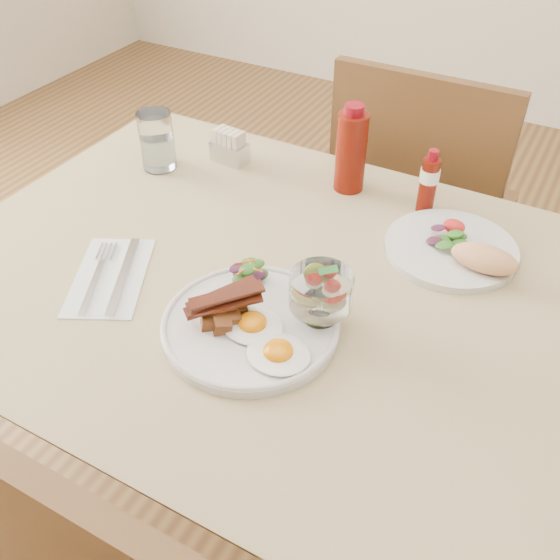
{
  "coord_description": "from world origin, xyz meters",
  "views": [
    {
      "loc": [
        0.34,
        -0.72,
        1.44
      ],
      "look_at": [
        -0.01,
        -0.07,
        0.82
      ],
      "focal_mm": 40.0,
      "sensor_mm": 36.0,
      "label": 1
    }
  ],
  "objects_px": {
    "second_plate": "(459,250)",
    "water_glass": "(157,144)",
    "fruit_cup": "(321,291)",
    "sugar_caddy": "(230,148)",
    "chair_far": "(419,210)",
    "main_plate": "(250,326)",
    "hot_sauce_bottle": "(429,182)",
    "table": "(306,326)",
    "ketchup_bottle": "(351,151)"
  },
  "relations": [
    {
      "from": "main_plate",
      "to": "hot_sauce_bottle",
      "type": "bearing_deg",
      "value": 74.21
    },
    {
      "from": "chair_far",
      "to": "main_plate",
      "type": "xyz_separation_m",
      "value": [
        -0.03,
        -0.8,
        0.24
      ]
    },
    {
      "from": "hot_sauce_bottle",
      "to": "water_glass",
      "type": "xyz_separation_m",
      "value": [
        -0.56,
        -0.11,
        -0.01
      ]
    },
    {
      "from": "fruit_cup",
      "to": "second_plate",
      "type": "distance_m",
      "value": 0.32
    },
    {
      "from": "main_plate",
      "to": "hot_sauce_bottle",
      "type": "xyz_separation_m",
      "value": [
        0.13,
        0.46,
        0.06
      ]
    },
    {
      "from": "main_plate",
      "to": "second_plate",
      "type": "distance_m",
      "value": 0.41
    },
    {
      "from": "sugar_caddy",
      "to": "fruit_cup",
      "type": "bearing_deg",
      "value": -36.66
    },
    {
      "from": "hot_sauce_bottle",
      "to": "ketchup_bottle",
      "type": "bearing_deg",
      "value": 178.2
    },
    {
      "from": "hot_sauce_bottle",
      "to": "sugar_caddy",
      "type": "distance_m",
      "value": 0.44
    },
    {
      "from": "main_plate",
      "to": "second_plate",
      "type": "height_order",
      "value": "second_plate"
    },
    {
      "from": "table",
      "to": "main_plate",
      "type": "relative_size",
      "value": 4.75
    },
    {
      "from": "second_plate",
      "to": "main_plate",
      "type": "bearing_deg",
      "value": -124.3
    },
    {
      "from": "chair_far",
      "to": "main_plate",
      "type": "distance_m",
      "value": 0.83
    },
    {
      "from": "hot_sauce_bottle",
      "to": "sugar_caddy",
      "type": "height_order",
      "value": "hot_sauce_bottle"
    },
    {
      "from": "chair_far",
      "to": "water_glass",
      "type": "bearing_deg",
      "value": -135.93
    },
    {
      "from": "chair_far",
      "to": "water_glass",
      "type": "distance_m",
      "value": 0.71
    },
    {
      "from": "main_plate",
      "to": "ketchup_bottle",
      "type": "relative_size",
      "value": 1.53
    },
    {
      "from": "table",
      "to": "second_plate",
      "type": "relative_size",
      "value": 5.42
    },
    {
      "from": "sugar_caddy",
      "to": "chair_far",
      "type": "bearing_deg",
      "value": 52.19
    },
    {
      "from": "sugar_caddy",
      "to": "water_glass",
      "type": "distance_m",
      "value": 0.16
    },
    {
      "from": "table",
      "to": "water_glass",
      "type": "relative_size",
      "value": 10.58
    },
    {
      "from": "sugar_caddy",
      "to": "water_glass",
      "type": "xyz_separation_m",
      "value": [
        -0.12,
        -0.09,
        0.02
      ]
    },
    {
      "from": "chair_far",
      "to": "sugar_caddy",
      "type": "relative_size",
      "value": 10.88
    },
    {
      "from": "main_plate",
      "to": "sugar_caddy",
      "type": "xyz_separation_m",
      "value": [
        -0.31,
        0.44,
        0.02
      ]
    },
    {
      "from": "fruit_cup",
      "to": "hot_sauce_bottle",
      "type": "height_order",
      "value": "hot_sauce_bottle"
    },
    {
      "from": "chair_far",
      "to": "main_plate",
      "type": "height_order",
      "value": "chair_far"
    },
    {
      "from": "table",
      "to": "fruit_cup",
      "type": "relative_size",
      "value": 13.39
    },
    {
      "from": "second_plate",
      "to": "hot_sauce_bottle",
      "type": "bearing_deg",
      "value": 131.43
    },
    {
      "from": "fruit_cup",
      "to": "sugar_caddy",
      "type": "height_order",
      "value": "fruit_cup"
    },
    {
      "from": "second_plate",
      "to": "table",
      "type": "bearing_deg",
      "value": -133.59
    },
    {
      "from": "chair_far",
      "to": "fruit_cup",
      "type": "height_order",
      "value": "chair_far"
    },
    {
      "from": "table",
      "to": "ketchup_bottle",
      "type": "xyz_separation_m",
      "value": [
        -0.07,
        0.33,
        0.17
      ]
    },
    {
      "from": "main_plate",
      "to": "hot_sauce_bottle",
      "type": "height_order",
      "value": "hot_sauce_bottle"
    },
    {
      "from": "table",
      "to": "hot_sauce_bottle",
      "type": "bearing_deg",
      "value": 73.72
    },
    {
      "from": "table",
      "to": "sugar_caddy",
      "type": "xyz_separation_m",
      "value": [
        -0.35,
        0.3,
        0.12
      ]
    },
    {
      "from": "fruit_cup",
      "to": "sugar_caddy",
      "type": "bearing_deg",
      "value": 137.12
    },
    {
      "from": "table",
      "to": "second_plate",
      "type": "height_order",
      "value": "second_plate"
    },
    {
      "from": "fruit_cup",
      "to": "hot_sauce_bottle",
      "type": "xyz_separation_m",
      "value": [
        0.04,
        0.39,
        -0.01
      ]
    },
    {
      "from": "ketchup_bottle",
      "to": "sugar_caddy",
      "type": "height_order",
      "value": "ketchup_bottle"
    },
    {
      "from": "second_plate",
      "to": "water_glass",
      "type": "bearing_deg",
      "value": 179.78
    },
    {
      "from": "chair_far",
      "to": "second_plate",
      "type": "xyz_separation_m",
      "value": [
        0.2,
        -0.46,
        0.24
      ]
    },
    {
      "from": "main_plate",
      "to": "second_plate",
      "type": "relative_size",
      "value": 1.14
    },
    {
      "from": "ketchup_bottle",
      "to": "water_glass",
      "type": "height_order",
      "value": "ketchup_bottle"
    },
    {
      "from": "ketchup_bottle",
      "to": "fruit_cup",
      "type": "bearing_deg",
      "value": -72.29
    },
    {
      "from": "hot_sauce_bottle",
      "to": "water_glass",
      "type": "relative_size",
      "value": 1.06
    },
    {
      "from": "main_plate",
      "to": "fruit_cup",
      "type": "distance_m",
      "value": 0.13
    },
    {
      "from": "water_glass",
      "to": "fruit_cup",
      "type": "bearing_deg",
      "value": -28.04
    },
    {
      "from": "water_glass",
      "to": "table",
      "type": "bearing_deg",
      "value": -24.05
    },
    {
      "from": "chair_far",
      "to": "second_plate",
      "type": "relative_size",
      "value": 3.79
    },
    {
      "from": "second_plate",
      "to": "ketchup_bottle",
      "type": "distance_m",
      "value": 0.3
    }
  ]
}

